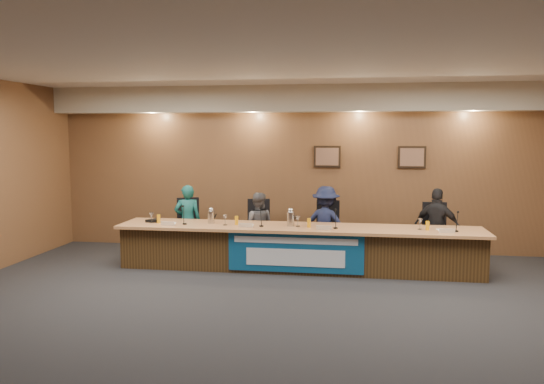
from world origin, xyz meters
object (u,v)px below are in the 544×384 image
(office_chair_a, at_px, (189,230))
(speakerphone, at_px, (154,221))
(dais_body, at_px, (298,249))
(carafe_left, at_px, (211,217))
(panelist_c, at_px, (326,224))
(office_chair_b, at_px, (259,232))
(office_chair_d, at_px, (436,237))
(panelist_b, at_px, (258,226))
(banner, at_px, (295,253))
(panelist_a, at_px, (188,221))
(panelist_d, at_px, (437,227))
(carafe_mid, at_px, (291,219))
(office_chair_c, at_px, (326,234))

(office_chair_a, distance_m, speakerphone, 0.89)
(dais_body, bearing_deg, carafe_left, 179.80)
(panelist_c, distance_m, carafe_left, 2.05)
(panelist_c, xyz_separation_m, office_chair_a, (-2.57, 0.10, -0.20))
(office_chair_b, distance_m, office_chair_d, 3.17)
(panelist_b, bearing_deg, dais_body, 140.57)
(banner, xyz_separation_m, speakerphone, (-2.54, 0.42, 0.40))
(office_chair_b, xyz_separation_m, carafe_left, (-0.70, -0.74, 0.38))
(panelist_a, bearing_deg, office_chair_d, 165.18)
(panelist_d, height_order, office_chair_d, panelist_d)
(office_chair_a, distance_m, carafe_mid, 2.20)
(dais_body, height_order, panelist_a, panelist_a)
(panelist_a, bearing_deg, office_chair_c, 166.14)
(panelist_b, bearing_deg, office_chair_a, -5.07)
(panelist_b, height_order, panelist_c, panelist_c)
(panelist_d, relative_size, speakerphone, 4.24)
(office_chair_d, bearing_deg, panelist_b, -179.41)
(carafe_mid, bearing_deg, panelist_c, 51.40)
(office_chair_a, xyz_separation_m, carafe_left, (0.63, -0.74, 0.38))
(panelist_b, xyz_separation_m, speakerphone, (-1.73, -0.64, 0.16))
(office_chair_c, distance_m, speakerphone, 3.07)
(banner, height_order, office_chair_a, banner)
(panelist_c, xyz_separation_m, office_chair_c, (0.00, 0.10, -0.20))
(dais_body, xyz_separation_m, carafe_mid, (-0.12, -0.05, 0.52))
(panelist_b, bearing_deg, banner, 126.50)
(panelist_d, bearing_deg, carafe_left, 30.97)
(panelist_b, distance_m, carafe_mid, 1.01)
(speakerphone, bearing_deg, office_chair_a, 61.90)
(panelist_c, distance_m, office_chair_c, 0.22)
(panelist_a, relative_size, speakerphone, 4.22)
(panelist_d, height_order, office_chair_a, panelist_d)
(banner, bearing_deg, carafe_mid, 107.92)
(panelist_d, relative_size, office_chair_c, 2.82)
(panelist_a, distance_m, carafe_mid, 2.14)
(office_chair_a, bearing_deg, dais_body, -42.25)
(panelist_c, bearing_deg, carafe_mid, 64.87)
(carafe_mid, xyz_separation_m, speakerphone, (-2.42, 0.05, -0.09))
(office_chair_c, bearing_deg, panelist_d, 3.30)
(dais_body, relative_size, office_chair_a, 12.50)
(office_chair_d, bearing_deg, office_chair_b, 178.78)
(carafe_mid, bearing_deg, panelist_d, 15.59)
(office_chair_c, bearing_deg, carafe_mid, -118.62)
(office_chair_d, distance_m, carafe_mid, 2.63)
(carafe_left, bearing_deg, carafe_mid, -2.12)
(panelist_a, distance_m, carafe_left, 0.92)
(dais_body, bearing_deg, speakerphone, 179.98)
(office_chair_c, bearing_deg, office_chair_d, 6.27)
(panelist_c, bearing_deg, carafe_left, 31.74)
(office_chair_d, relative_size, speakerphone, 1.50)
(dais_body, relative_size, panelist_b, 4.88)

